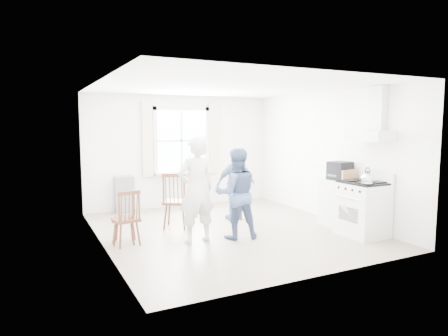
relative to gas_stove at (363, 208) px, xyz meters
The scene contains 16 objects.
room_shell 2.48m from the gas_stove, 144.75° to the left, with size 4.62×5.12×2.64m.
window_assembly 4.36m from the gas_stove, 116.71° to the left, with size 1.88×0.24×1.70m.
range_hood 1.43m from the gas_stove, ahead, with size 0.45×0.76×0.94m.
shelf_unit 4.95m from the gas_stove, 131.97° to the left, with size 0.40×0.30×0.80m, color gray.
gas_stove is the anchor object (origin of this frame).
kettle 0.64m from the gas_stove, 126.01° to the right, with size 0.20×0.20×0.29m.
low_cabinet 0.70m from the gas_stove, 84.32° to the left, with size 0.50×0.55×0.90m, color silver.
stereo_stack 0.88m from the gas_stove, 84.63° to the left, with size 0.43×0.40×0.34m.
cardboard_box 0.72m from the gas_stove, 80.51° to the left, with size 0.31×0.22×0.20m, color #A2754E.
windsor_chair_a 3.98m from the gas_stove, 162.46° to the left, with size 0.43×0.43×0.91m.
windsor_chair_b 3.36m from the gas_stove, 145.87° to the left, with size 0.61×0.60×1.06m.
windsor_chair_c 3.97m from the gas_stove, 159.50° to the left, with size 0.46×0.46×0.89m.
person_left 2.92m from the gas_stove, 161.42° to the left, with size 0.64×0.64×1.75m, color silver.
person_mid 2.22m from the gas_stove, 157.32° to the left, with size 0.75×0.75×1.54m, color #405278.
person_right 2.48m from the gas_stove, 125.24° to the left, with size 0.85×0.85×1.45m, color navy.
potted_plant 4.16m from the gas_stove, 115.97° to the left, with size 0.19×0.19×0.35m, color #367936.
Camera 1 is at (-3.28, -6.37, 1.95)m, focal length 32.00 mm.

